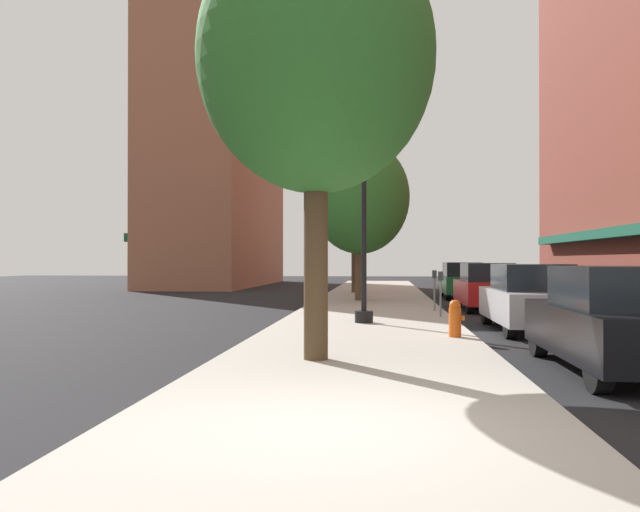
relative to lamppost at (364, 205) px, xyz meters
name	(u,v)px	position (x,y,z in m)	size (l,w,h in m)	color
ground_plane	(479,307)	(4.10, 7.72, -3.20)	(90.00, 90.00, 0.00)	black
sidewalk_slab	(373,303)	(0.10, 8.72, -3.14)	(4.80, 50.00, 0.12)	#A8A399
building_far_background	(220,167)	(-10.92, 26.72, 5.09)	(6.80, 18.00, 16.63)	#9E6047
lamppost	(364,205)	(0.00, 0.00, 0.00)	(0.48, 0.48, 5.90)	black
fire_hydrant	(455,318)	(2.03, -2.87, -2.68)	(0.33, 0.26, 0.79)	#E05614
parking_meter_near	(434,285)	(2.15, 4.04, -2.25)	(0.14, 0.09, 1.31)	slate
parking_meter_far	(441,288)	(2.15, 1.87, -2.25)	(0.14, 0.09, 1.31)	slate
tree_near	(355,203)	(-0.91, 15.44, 1.47)	(3.70, 3.70, 6.71)	#422D1E
tree_mid	(360,197)	(-0.45, 9.19, 1.12)	(4.05, 4.05, 6.55)	#4C3823
tree_far	(316,58)	(-0.60, -6.16, 1.90)	(3.94, 3.94, 7.27)	#4C3823
car_black	(616,321)	(4.10, -6.32, -2.39)	(1.80, 4.30, 1.66)	black
car_silver	(530,299)	(4.10, -0.56, -2.39)	(1.80, 4.30, 1.66)	black
car_red	(486,287)	(4.10, 6.01, -2.39)	(1.80, 4.30, 1.66)	black
car_green	(462,281)	(4.10, 13.00, -2.39)	(1.80, 4.30, 1.66)	black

